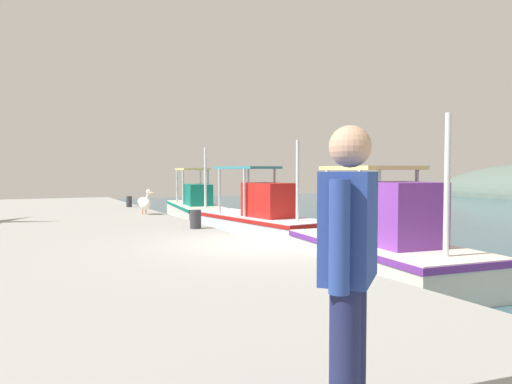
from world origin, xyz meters
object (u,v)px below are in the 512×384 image
at_px(mooring_bollard_nearest, 129,202).
at_px(mooring_bollard_second, 196,219).
at_px(fishing_boat_nearest, 195,207).
at_px(fishing_boat_third, 385,247).
at_px(pelican, 145,202).
at_px(fisherman_standing, 349,265).
at_px(fishing_boat_second, 257,219).

height_order(mooring_bollard_nearest, mooring_bollard_second, mooring_bollard_second).
bearing_deg(fishing_boat_nearest, mooring_bollard_second, -19.34).
xyz_separation_m(fishing_boat_nearest, fishing_boat_third, (12.66, -0.40, 0.08)).
bearing_deg(fishing_boat_third, mooring_bollard_second, -141.51).
distance_m(fishing_boat_nearest, pelican, 6.02).
bearing_deg(mooring_bollard_second, mooring_bollard_nearest, -180.00).
relative_size(pelican, fisherman_standing, 0.59).
relative_size(fishing_boat_nearest, mooring_bollard_nearest, 14.69).
bearing_deg(fishing_boat_second, pelican, -105.22).
xyz_separation_m(fishing_boat_third, fisherman_standing, (5.40, -5.11, 1.07)).
height_order(fishing_boat_second, mooring_bollard_nearest, fishing_boat_second).
relative_size(fishing_boat_nearest, pelican, 6.34).
relative_size(fishing_boat_third, mooring_bollard_nearest, 12.11).
height_order(fishing_boat_nearest, mooring_bollard_second, fishing_boat_nearest).
bearing_deg(mooring_bollard_nearest, fishing_boat_second, 37.24).
relative_size(fishing_boat_nearest, mooring_bollard_second, 13.57).
xyz_separation_m(fishing_boat_nearest, mooring_bollard_nearest, (1.50, -3.21, 0.45)).
distance_m(fishing_boat_second, pelican, 3.72).
bearing_deg(fisherman_standing, mooring_bollard_nearest, 172.06).
bearing_deg(fishing_boat_third, fisherman_standing, -43.45).
height_order(fishing_boat_nearest, fisherman_standing, fishing_boat_nearest).
bearing_deg(fisherman_standing, mooring_bollard_second, 165.49).
height_order(fishing_boat_nearest, fishing_boat_third, fishing_boat_third).
bearing_deg(fisherman_standing, fishing_boat_second, 155.15).
height_order(fishing_boat_second, fisherman_standing, fishing_boat_second).
height_order(fisherman_standing, mooring_bollard_second, fisherman_standing).
height_order(pelican, mooring_bollard_nearest, pelican).
relative_size(fishing_boat_third, fisherman_standing, 3.09).
bearing_deg(pelican, mooring_bollard_second, 2.93).
distance_m(pelican, fisherman_standing, 13.32).
xyz_separation_m(fishing_boat_nearest, fisherman_standing, (18.06, -5.51, 1.15)).
bearing_deg(fishing_boat_nearest, pelican, -34.83).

